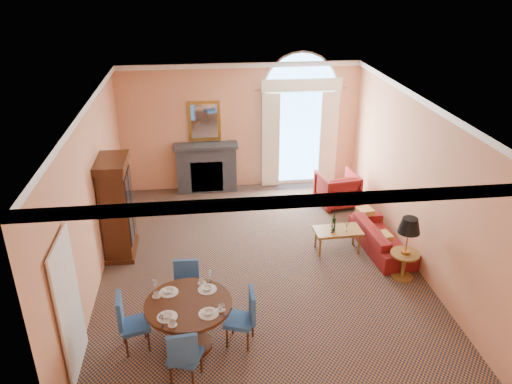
{
  "coord_description": "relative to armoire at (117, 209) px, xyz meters",
  "views": [
    {
      "loc": [
        -1.06,
        -8.25,
        5.4
      ],
      "look_at": [
        0.0,
        0.5,
        1.3
      ],
      "focal_mm": 35.0,
      "sensor_mm": 36.0,
      "label": 1
    }
  ],
  "objects": [
    {
      "name": "armchair",
      "position": [
        4.9,
        1.58,
        -0.56
      ],
      "size": [
        1.01,
        1.03,
        0.83
      ],
      "primitive_type": "imported",
      "rotation": [
        0.0,
        0.0,
        3.29
      ],
      "color": "maroon",
      "rests_on": "ground"
    },
    {
      "name": "dining_chair_east",
      "position": [
        2.24,
        -2.95,
        -0.44
      ],
      "size": [
        0.53,
        0.53,
        0.94
      ],
      "rotation": [
        0.0,
        0.0,
        1.22
      ],
      "color": "#255394",
      "rests_on": "ground"
    },
    {
      "name": "dining_chair_north",
      "position": [
        1.35,
        -2.06,
        -0.44
      ],
      "size": [
        0.45,
        0.45,
        0.94
      ],
      "rotation": [
        0.0,
        0.0,
        3.06
      ],
      "color": "#255394",
      "rests_on": "ground"
    },
    {
      "name": "armoire",
      "position": [
        0.0,
        0.0,
        0.0
      ],
      "size": [
        0.58,
        1.03,
        2.02
      ],
      "color": "#34190B",
      "rests_on": "ground"
    },
    {
      "name": "dining_chair_south",
      "position": [
        1.32,
        -3.69,
        -0.44
      ],
      "size": [
        0.54,
        0.54,
        0.94
      ],
      "rotation": [
        0.0,
        0.0,
        -0.38
      ],
      "color": "#255394",
      "rests_on": "ground"
    },
    {
      "name": "dining_chair_west",
      "position": [
        0.47,
        -2.86,
        -0.44
      ],
      "size": [
        0.51,
        0.51,
        0.94
      ],
      "rotation": [
        0.0,
        0.0,
        -1.31
      ],
      "color": "#255394",
      "rests_on": "ground"
    },
    {
      "name": "sofa",
      "position": [
        5.27,
        -0.55,
        -0.7
      ],
      "size": [
        0.88,
        1.91,
        0.54
      ],
      "primitive_type": "imported",
      "rotation": [
        0.0,
        0.0,
        1.66
      ],
      "color": "maroon",
      "rests_on": "ground"
    },
    {
      "name": "side_table",
      "position": [
        5.32,
        -1.57,
        -0.17
      ],
      "size": [
        0.53,
        0.53,
        1.22
      ],
      "color": "brown",
      "rests_on": "ground"
    },
    {
      "name": "ground",
      "position": [
        2.72,
        -0.74,
        -0.97
      ],
      "size": [
        7.5,
        7.5,
        0.0
      ],
      "primitive_type": "plane",
      "color": "#12203B",
      "rests_on": "ground"
    },
    {
      "name": "room_envelope",
      "position": [
        2.69,
        -0.08,
        1.54
      ],
      "size": [
        6.04,
        7.52,
        3.45
      ],
      "color": "#EA9C6F",
      "rests_on": "ground"
    },
    {
      "name": "coffee_table",
      "position": [
        4.35,
        -0.48,
        -0.52
      ],
      "size": [
        0.96,
        0.56,
        0.86
      ],
      "rotation": [
        0.0,
        0.0,
        0.03
      ],
      "color": "brown",
      "rests_on": "ground"
    },
    {
      "name": "dining_table",
      "position": [
        1.39,
        -2.95,
        -0.37
      ],
      "size": [
        1.3,
        1.3,
        1.02
      ],
      "color": "#34190B",
      "rests_on": "ground"
    }
  ]
}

